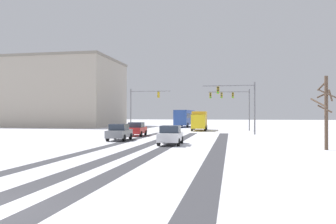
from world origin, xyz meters
The scene contains 15 objects.
wheel_track_left_lane centered at (5.30, 17.98, 0.00)m, with size 1.12×39.55×0.01m, color #424247.
wheel_track_right_lane centered at (-0.73, 17.98, 0.00)m, with size 1.12×39.55×0.01m, color #424247.
wheel_track_center centered at (1.21, 17.98, 0.00)m, with size 1.03×39.55×0.01m, color #424247.
wheel_track_oncoming centered at (-3.57, 17.98, 0.00)m, with size 0.96×39.55×0.01m, color #424247.
sidewalk_kerb_right centered at (10.44, 16.18, 0.06)m, with size 4.00×39.55×0.12m, color white.
traffic_signal_far_right centered at (6.48, 45.80, 4.80)m, with size 6.44×0.66×6.50m.
traffic_signal_near_right centered at (7.27, 33.99, 4.45)m, with size 6.38×0.38×6.50m.
traffic_signal_far_left centered at (-7.30, 42.03, 4.44)m, with size 6.32×0.53×6.50m.
car_red_lead centered at (-4.79, 30.45, 0.82)m, with size 1.98×4.17×1.62m.
car_grey_second centered at (-4.61, 23.71, 0.82)m, with size 2.02×4.19×1.62m.
car_white_third centered at (1.19, 20.02, 0.82)m, with size 1.96×4.17×1.62m.
bus_oncoming centered at (-3.02, 59.45, 1.99)m, with size 2.95×11.08×3.38m.
box_truck_delivery centered at (1.28, 45.32, 1.63)m, with size 2.51×7.47×3.02m.
bare_tree_sidewalk_mid centered at (12.95, 18.08, 2.92)m, with size 1.69×1.63×5.35m.
office_building_far_left_block centered at (-32.20, 57.80, 7.03)m, with size 29.45×18.10×14.06m.
Camera 1 is at (6.21, -7.72, 2.59)m, focal length 35.73 mm.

